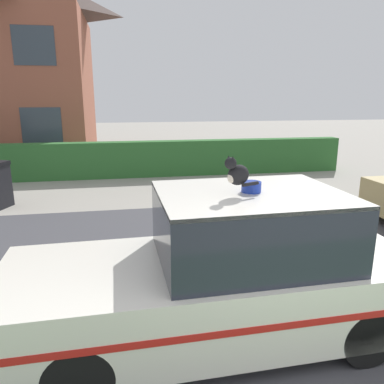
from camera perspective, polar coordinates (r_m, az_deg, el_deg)
name	(u,v)px	position (r m, az deg, el deg)	size (l,w,h in m)	color
road_strip	(233,264)	(6.27, 6.19, -10.90)	(28.00, 6.84, 0.01)	#424247
garden_hedge	(152,159)	(12.95, -6.17, 5.06)	(13.63, 0.51, 1.20)	#2D662D
police_car	(223,275)	(4.22, 4.81, -12.44)	(4.56, 1.78, 1.79)	black
cat	(237,173)	(3.75, 6.84, 2.87)	(0.36, 0.24, 0.31)	black
house_left	(3,58)	(18.00, -26.87, 17.70)	(7.01, 6.12, 8.21)	#93513D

